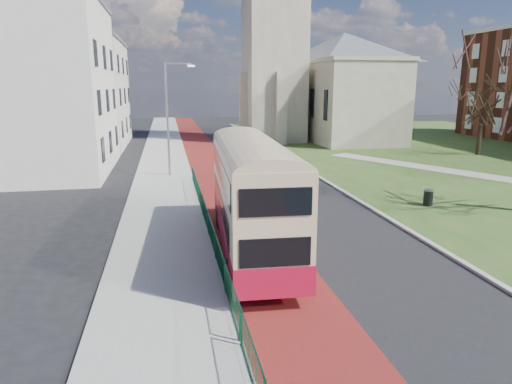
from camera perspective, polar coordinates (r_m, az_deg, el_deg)
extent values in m
plane|color=black|center=(17.39, 5.13, -8.99)|extent=(160.00, 160.00, 0.00)
cube|color=black|center=(36.55, -1.29, 2.89)|extent=(9.00, 120.00, 0.01)
cube|color=#591414|center=(36.20, -5.51, 2.73)|extent=(3.40, 120.00, 0.01)
cube|color=gray|center=(36.03, -11.54, 2.56)|extent=(4.00, 120.00, 0.12)
cube|color=#999993|center=(36.07, -8.36, 2.71)|extent=(0.25, 120.00, 0.13)
cube|color=#999993|center=(39.47, 4.82, 3.70)|extent=(0.25, 80.00, 0.13)
cube|color=#2D4B1A|center=(48.78, 28.00, 3.97)|extent=(40.00, 80.00, 0.04)
cylinder|color=#0D3D25|center=(20.26, -6.03, -2.48)|extent=(0.04, 24.00, 0.04)
cylinder|color=#0D3D25|center=(20.53, -5.97, -5.04)|extent=(0.04, 24.00, 0.04)
cube|color=gray|center=(55.17, 2.32, 18.87)|extent=(6.50, 6.50, 24.00)
cube|color=gray|center=(57.48, 10.68, 10.94)|extent=(9.00, 18.00, 9.00)
pyramid|color=#565960|center=(57.76, 11.04, 18.99)|extent=(9.00, 18.00, 3.60)
cube|color=silver|center=(38.61, -25.72, 11.49)|extent=(10.00, 14.00, 12.50)
cube|color=beige|center=(54.28, -21.46, 11.21)|extent=(10.00, 16.00, 11.00)
cube|color=#565960|center=(54.47, -21.99, 17.25)|extent=(10.30, 16.30, 0.50)
cylinder|color=gray|center=(33.53, -11.01, 8.81)|extent=(0.16, 0.16, 8.00)
cylinder|color=gray|center=(33.49, -9.71, 15.54)|extent=(1.80, 0.10, 0.10)
cube|color=silver|center=(33.52, -8.11, 15.34)|extent=(0.50, 0.18, 0.12)
cube|color=maroon|center=(18.25, -0.54, -4.60)|extent=(3.00, 10.60, 0.95)
cube|color=#CAAD8A|center=(17.77, -0.55, 1.11)|extent=(2.97, 10.55, 2.76)
cube|color=black|center=(18.14, -4.41, -1.46)|extent=(0.53, 8.59, 0.91)
cube|color=black|center=(18.43, 3.03, -1.20)|extent=(0.53, 8.59, 0.91)
cube|color=black|center=(17.55, -4.43, 2.82)|extent=(0.58, 9.42, 0.86)
cube|color=black|center=(17.85, 3.26, 3.02)|extent=(0.58, 9.42, 0.86)
cube|color=black|center=(23.02, -2.21, 1.72)|extent=(2.14, 0.20, 1.00)
cube|color=black|center=(22.77, -2.24, 5.24)|extent=(2.14, 0.20, 0.86)
cube|color=orange|center=(22.71, -2.25, 6.60)|extent=(1.70, 0.19, 0.29)
cylinder|color=black|center=(21.69, -4.62, -3.05)|extent=(0.34, 1.01, 0.99)
cylinder|color=black|center=(21.92, 1.11, -2.84)|extent=(0.34, 1.01, 0.99)
cylinder|color=black|center=(15.38, -3.11, -10.01)|extent=(0.34, 1.01, 0.99)
cylinder|color=black|center=(15.69, 4.99, -9.56)|extent=(0.34, 1.01, 0.99)
cylinder|color=black|center=(48.73, 26.10, 5.92)|extent=(0.49, 0.49, 2.92)
cylinder|color=black|center=(27.02, 20.72, -0.71)|extent=(0.55, 0.55, 0.83)
cylinder|color=gray|center=(26.92, 20.80, 0.21)|extent=(0.59, 0.59, 0.06)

